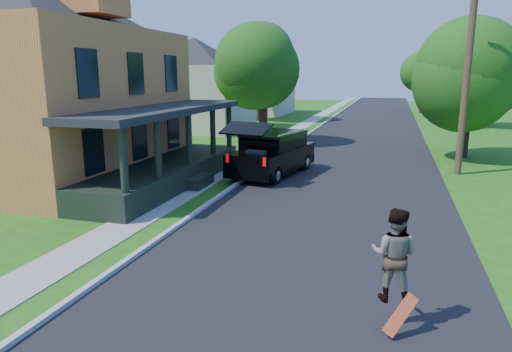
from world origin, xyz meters
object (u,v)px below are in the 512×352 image
(black_suv, at_px, (272,153))
(utility_pole_near, at_px, (468,62))
(skateboarder, at_px, (394,255))
(tree_right_near, at_px, (470,69))

(black_suv, bearing_deg, utility_pole_near, 28.40)
(skateboarder, height_order, utility_pole_near, utility_pole_near)
(tree_right_near, bearing_deg, utility_pole_near, -98.91)
(tree_right_near, relative_size, utility_pole_near, 0.78)
(black_suv, bearing_deg, skateboarder, -54.85)
(skateboarder, bearing_deg, tree_right_near, -90.21)
(utility_pole_near, bearing_deg, tree_right_near, 82.05)
(utility_pole_near, bearing_deg, skateboarder, -100.36)
(skateboarder, distance_m, utility_pole_near, 14.63)
(black_suv, distance_m, skateboarder, 12.53)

